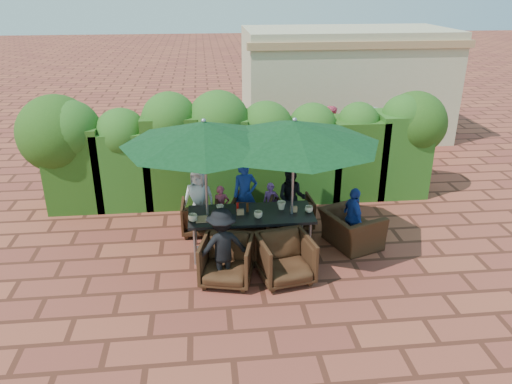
{
  "coord_description": "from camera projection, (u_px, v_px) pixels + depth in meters",
  "views": [
    {
      "loc": [
        -0.81,
        -7.82,
        4.5
      ],
      "look_at": [
        0.08,
        0.4,
        0.97
      ],
      "focal_mm": 35.0,
      "sensor_mm": 36.0,
      "label": 1
    }
  ],
  "objects": [
    {
      "name": "child_right",
      "position": [
        271.0,
        204.0,
        9.79
      ],
      "size": [
        0.37,
        0.33,
        0.87
      ],
      "primitive_type": "imported",
      "rotation": [
        0.0,
        0.0,
        -0.25
      ],
      "color": "#944FAC",
      "rests_on": "ground"
    },
    {
      "name": "hedge_wall",
      "position": [
        228.0,
        143.0,
        10.58
      ],
      "size": [
        9.1,
        1.6,
        2.44
      ],
      "color": "#1A3D10",
      "rests_on": "ground"
    },
    {
      "name": "cup_d",
      "position": [
        281.0,
        205.0,
        8.82
      ],
      "size": [
        0.15,
        0.15,
        0.15
      ],
      "primitive_type": "imported",
      "color": "beige",
      "rests_on": "dining_table"
    },
    {
      "name": "chair_near_left",
      "position": [
        227.0,
        259.0,
        7.93
      ],
      "size": [
        0.94,
        0.91,
        0.82
      ],
      "primitive_type": "imported",
      "rotation": [
        0.0,
        0.0,
        -0.23
      ],
      "color": "black",
      "rests_on": "ground"
    },
    {
      "name": "cup_b",
      "position": [
        220.0,
        208.0,
        8.73
      ],
      "size": [
        0.13,
        0.13,
        0.12
      ],
      "primitive_type": "imported",
      "color": "beige",
      "rests_on": "dining_table"
    },
    {
      "name": "umbrella_right",
      "position": [
        294.0,
        132.0,
        8.1
      ],
      "size": [
        2.88,
        2.88,
        2.46
      ],
      "color": "gray",
      "rests_on": "ground"
    },
    {
      "name": "pedestrian_c",
      "position": [
        371.0,
        137.0,
        12.88
      ],
      "size": [
        1.04,
        0.98,
        1.53
      ],
      "primitive_type": "imported",
      "rotation": [
        0.0,
        0.0,
        2.44
      ],
      "color": "gray",
      "rests_on": "ground"
    },
    {
      "name": "adult_near_left",
      "position": [
        222.0,
        246.0,
        7.81
      ],
      "size": [
        0.9,
        0.57,
        1.3
      ],
      "primitive_type": "imported",
      "rotation": [
        0.0,
        0.0,
        3.39
      ],
      "color": "black",
      "rests_on": "ground"
    },
    {
      "name": "cup_e",
      "position": [
        309.0,
        209.0,
        8.71
      ],
      "size": [
        0.14,
        0.14,
        0.11
      ],
      "primitive_type": "imported",
      "color": "beige",
      "rests_on": "dining_table"
    },
    {
      "name": "adult_end_right",
      "position": [
        353.0,
        218.0,
        8.92
      ],
      "size": [
        0.43,
        0.71,
        1.14
      ],
      "primitive_type": "imported",
      "rotation": [
        0.0,
        0.0,
        1.72
      ],
      "color": "#1B3897",
      "rests_on": "ground"
    },
    {
      "name": "sauce_bottle",
      "position": [
        247.0,
        207.0,
        8.71
      ],
      "size": [
        0.04,
        0.04,
        0.17
      ],
      "primitive_type": "cylinder",
      "color": "#4C230C",
      "rests_on": "dining_table"
    },
    {
      "name": "adult_far_right",
      "position": [
        291.0,
        198.0,
        9.7
      ],
      "size": [
        0.65,
        0.51,
        1.17
      ],
      "primitive_type": "imported",
      "rotation": [
        0.0,
        0.0,
        -0.34
      ],
      "color": "black",
      "rests_on": "ground"
    },
    {
      "name": "pedestrian_b",
      "position": [
        328.0,
        135.0,
        12.94
      ],
      "size": [
        0.8,
        0.54,
        1.56
      ],
      "primitive_type": "imported",
      "rotation": [
        0.0,
        0.0,
        3.02
      ],
      "color": "#DD4E6D",
      "rests_on": "ground"
    },
    {
      "name": "cup_c",
      "position": [
        258.0,
        215.0,
        8.5
      ],
      "size": [
        0.15,
        0.15,
        0.12
      ],
      "primitive_type": "imported",
      "color": "beige",
      "rests_on": "dining_table"
    },
    {
      "name": "chair_far_mid",
      "position": [
        253.0,
        212.0,
        9.6
      ],
      "size": [
        0.9,
        0.87,
        0.76
      ],
      "primitive_type": "imported",
      "rotation": [
        0.0,
        0.0,
        2.86
      ],
      "color": "black",
      "rests_on": "ground"
    },
    {
      "name": "number_block_right",
      "position": [
        294.0,
        209.0,
        8.72
      ],
      "size": [
        0.12,
        0.06,
        0.1
      ],
      "primitive_type": "cube",
      "color": "tan",
      "rests_on": "dining_table"
    },
    {
      "name": "chair_far_right",
      "position": [
        295.0,
        211.0,
        9.73
      ],
      "size": [
        0.7,
        0.66,
        0.69
      ],
      "primitive_type": "imported",
      "rotation": [
        0.0,
        0.0,
        3.2
      ],
      "color": "black",
      "rests_on": "ground"
    },
    {
      "name": "number_block_left",
      "position": [
        240.0,
        212.0,
        8.62
      ],
      "size": [
        0.12,
        0.06,
        0.1
      ],
      "primitive_type": "cube",
      "color": "tan",
      "rests_on": "dining_table"
    },
    {
      "name": "ground",
      "position": [
        254.0,
        250.0,
        9.0
      ],
      "size": [
        80.0,
        80.0,
        0.0
      ],
      "primitive_type": "plane",
      "color": "brown",
      "rests_on": "ground"
    },
    {
      "name": "pedestrian_a",
      "position": [
        307.0,
        138.0,
        12.57
      ],
      "size": [
        1.57,
        1.27,
        1.63
      ],
      "primitive_type": "imported",
      "rotation": [
        0.0,
        0.0,
        2.58
      ],
      "color": "#258927",
      "rests_on": "ground"
    },
    {
      "name": "cup_a",
      "position": [
        193.0,
        218.0,
        8.38
      ],
      "size": [
        0.16,
        0.16,
        0.13
      ],
      "primitive_type": "imported",
      "color": "beige",
      "rests_on": "dining_table"
    },
    {
      "name": "umbrella_left",
      "position": [
        204.0,
        133.0,
        8.05
      ],
      "size": [
        2.75,
        2.75,
        2.46
      ],
      "color": "gray",
      "rests_on": "ground"
    },
    {
      "name": "chair_near_right",
      "position": [
        285.0,
        257.0,
        7.97
      ],
      "size": [
        0.94,
        0.9,
        0.84
      ],
      "primitive_type": "imported",
      "rotation": [
        0.0,
        0.0,
        0.19
      ],
      "color": "black",
      "rests_on": "ground"
    },
    {
      "name": "chair_far_left",
      "position": [
        200.0,
        215.0,
        9.53
      ],
      "size": [
        0.71,
        0.66,
        0.71
      ],
      "primitive_type": "imported",
      "rotation": [
        0.0,
        0.0,
        3.12
      ],
      "color": "black",
      "rests_on": "ground"
    },
    {
      "name": "serving_tray",
      "position": [
        206.0,
        219.0,
        8.46
      ],
      "size": [
        0.35,
        0.25,
        0.02
      ],
      "primitive_type": "cube",
      "color": "#AE7F54",
      "rests_on": "dining_table"
    },
    {
      "name": "adult_far_left",
      "position": [
        199.0,
        198.0,
        9.6
      ],
      "size": [
        0.69,
        0.51,
        1.25
      ],
      "primitive_type": "imported",
      "rotation": [
        0.0,
        0.0,
        -0.26
      ],
      "color": "white",
      "rests_on": "ground"
    },
    {
      "name": "child_left",
      "position": [
        221.0,
        207.0,
        9.67
      ],
      "size": [
        0.33,
        0.28,
        0.86
      ],
      "primitive_type": "imported",
      "rotation": [
        0.0,
        0.0,
        0.07
      ],
      "color": "#DD4E6D",
      "rests_on": "ground"
    },
    {
      "name": "building",
      "position": [
        345.0,
        83.0,
        15.11
      ],
      "size": [
        6.2,
        3.08,
        3.2
      ],
      "color": "#C3B691",
      "rests_on": "ground"
    },
    {
      "name": "ketchup_bottle",
      "position": [
        238.0,
        207.0,
        8.72
      ],
      "size": [
        0.04,
        0.04,
        0.17
      ],
      "primitive_type": "cylinder",
      "color": "#B20C0A",
      "rests_on": "dining_table"
    },
    {
      "name": "dining_table",
      "position": [
        251.0,
        217.0,
        8.71
      ],
      "size": [
        2.17,
        0.9,
        0.75
      ],
      "color": "black",
      "rests_on": "ground"
    },
    {
      "name": "chair_end_right",
      "position": [
        352.0,
        223.0,
        9.03
      ],
      "size": [
        0.95,
        1.16,
        0.87
      ],
      "primitive_type": "imported",
      "rotation": [
        0.0,
        0.0,
        1.92
      ],
      "color": "black",
      "rests_on": "ground"
    },
    {
      "name": "adult_far_mid",
      "position": [
        245.0,
        195.0,
        9.63
      ],
      "size": [
        0.54,
        0.47,
        1.34
      ],
      "primitive_type": "imported",
      "rotation": [
        0.0,
        0.0,
        0.18
      ],
      "color": "#1B3897",
      "rests_on": "ground"
    }
  ]
}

